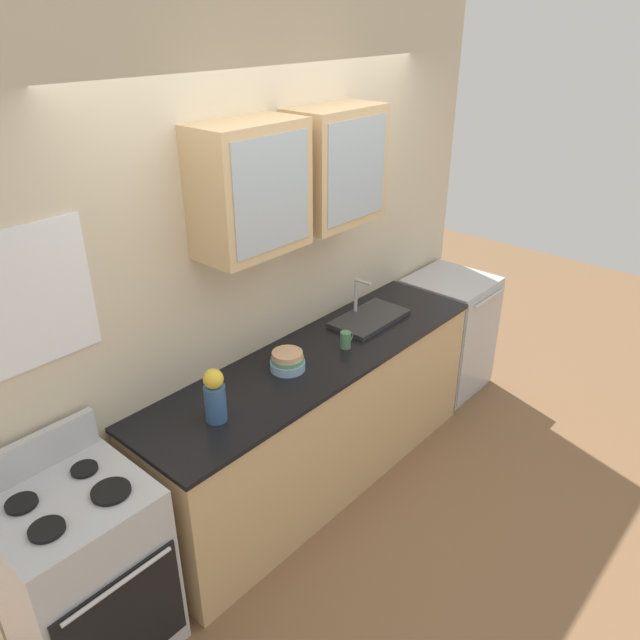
% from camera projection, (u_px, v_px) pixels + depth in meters
% --- Properties ---
extents(ground_plane, '(10.00, 10.00, 0.00)m').
position_uv_depth(ground_plane, '(318.00, 478.00, 4.04)').
color(ground_plane, brown).
extents(back_wall_unit, '(3.80, 0.42, 2.89)m').
position_uv_depth(back_wall_unit, '(275.00, 245.00, 3.54)').
color(back_wall_unit, beige).
rests_on(back_wall_unit, ground_plane).
extents(counter, '(2.42, 0.64, 0.93)m').
position_uv_depth(counter, '(318.00, 420.00, 3.83)').
color(counter, tan).
rests_on(counter, ground_plane).
extents(stove_range, '(0.63, 0.61, 1.11)m').
position_uv_depth(stove_range, '(86.00, 576.00, 2.77)').
color(stove_range, silver).
rests_on(stove_range, ground_plane).
extents(sink_faucet, '(0.52, 0.30, 0.27)m').
position_uv_depth(sink_faucet, '(369.00, 317.00, 4.02)').
color(sink_faucet, '#2D2D30').
rests_on(sink_faucet, counter).
extents(bowl_stack, '(0.20, 0.20, 0.11)m').
position_uv_depth(bowl_stack, '(288.00, 361.00, 3.46)').
color(bowl_stack, '#8CB7E0').
rests_on(bowl_stack, counter).
extents(vase, '(0.11, 0.11, 0.29)m').
position_uv_depth(vase, '(215.00, 396.00, 3.00)').
color(vase, '#33598C').
rests_on(vase, counter).
extents(cup_near_sink, '(0.10, 0.06, 0.10)m').
position_uv_depth(cup_near_sink, '(346.00, 340.00, 3.69)').
color(cup_near_sink, '#4C7F59').
rests_on(cup_near_sink, counter).
extents(dishwasher, '(0.58, 0.62, 0.93)m').
position_uv_depth(dishwasher, '(447.00, 333.00, 4.86)').
color(dishwasher, silver).
rests_on(dishwasher, ground_plane).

